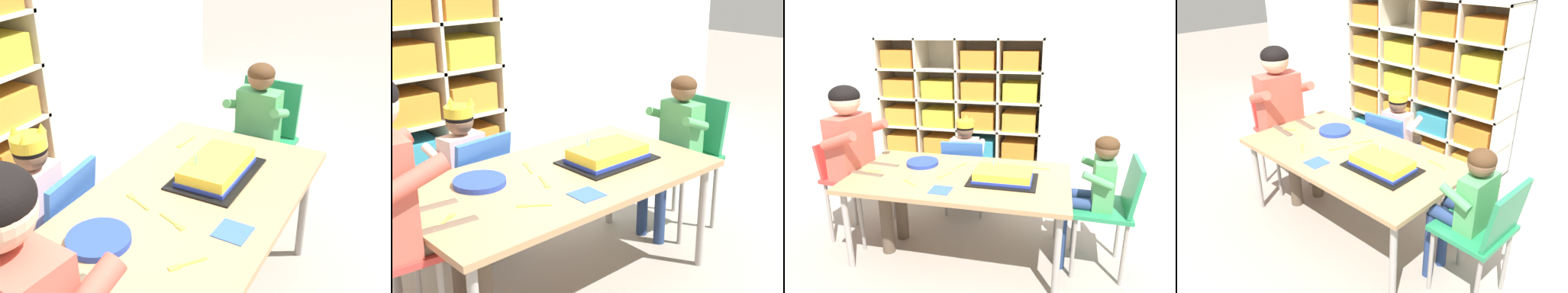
# 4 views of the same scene
# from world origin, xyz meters

# --- Properties ---
(activity_table) EXTENTS (1.37, 0.74, 0.55)m
(activity_table) POSITION_xyz_m (0.00, 0.00, 0.51)
(activity_table) COLOR #A37F56
(activity_table) RESTS_ON ground
(classroom_chair_blue) EXTENTS (0.37, 0.38, 0.64)m
(classroom_chair_blue) POSITION_xyz_m (-0.11, 0.52, 0.36)
(classroom_chair_blue) COLOR blue
(classroom_chair_blue) RESTS_ON ground
(child_with_crown) EXTENTS (0.31, 0.31, 0.79)m
(child_with_crown) POSITION_xyz_m (-0.12, 0.63, 0.49)
(child_with_crown) COLOR beige
(child_with_crown) RESTS_ON ground
(classroom_chair_guest_side) EXTENTS (0.37, 0.35, 0.72)m
(classroom_chair_guest_side) POSITION_xyz_m (0.92, 0.02, 0.44)
(classroom_chair_guest_side) COLOR #238451
(classroom_chair_guest_side) RESTS_ON ground
(guest_at_table_side) EXTENTS (0.31, 0.30, 0.85)m
(guest_at_table_side) POSITION_xyz_m (0.81, 0.02, 0.55)
(guest_at_table_side) COLOR #4C9E5B
(guest_at_table_side) RESTS_ON ground
(birthday_cake_on_tray) EXTENTS (0.41, 0.28, 0.11)m
(birthday_cake_on_tray) POSITION_xyz_m (0.28, -0.02, 0.58)
(birthday_cake_on_tray) COLOR black
(birthday_cake_on_tray) RESTS_ON activity_table
(paper_plate_stack) EXTENTS (0.22, 0.22, 0.02)m
(paper_plate_stack) POSITION_xyz_m (-0.30, 0.14, 0.56)
(paper_plate_stack) COLOR #233DA3
(paper_plate_stack) RESTS_ON activity_table
(paper_napkin_square) EXTENTS (0.12, 0.12, 0.00)m
(paper_napkin_square) POSITION_xyz_m (-0.05, -0.23, 0.55)
(paper_napkin_square) COLOR #3356B7
(paper_napkin_square) RESTS_ON activity_table
(fork_by_napkin) EXTENTS (0.06, 0.12, 0.00)m
(fork_by_napkin) POSITION_xyz_m (-0.09, -0.03, 0.55)
(fork_by_napkin) COLOR yellow
(fork_by_napkin) RESTS_ON activity_table
(fork_at_table_front_edge) EXTENTS (0.11, 0.09, 0.00)m
(fork_at_table_front_edge) POSITION_xyz_m (-0.27, -0.17, 0.55)
(fork_at_table_front_edge) COLOR yellow
(fork_at_table_front_edge) RESTS_ON activity_table
(fork_scattered_mid_table) EXTENTS (0.13, 0.03, 0.00)m
(fork_scattered_mid_table) POSITION_xyz_m (0.48, 0.23, 0.55)
(fork_scattered_mid_table) COLOR yellow
(fork_scattered_mid_table) RESTS_ON activity_table
(fork_near_cake_tray) EXTENTS (0.07, 0.13, 0.00)m
(fork_near_cake_tray) POSITION_xyz_m (-0.04, 0.16, 0.55)
(fork_near_cake_tray) COLOR yellow
(fork_near_cake_tray) RESTS_ON activity_table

